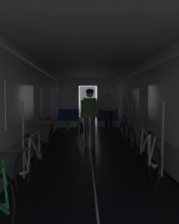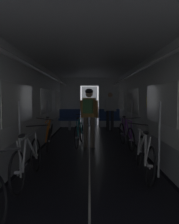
# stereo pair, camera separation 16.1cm
# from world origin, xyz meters

# --- Properties ---
(train_car_shell) EXTENTS (3.14, 12.34, 2.57)m
(train_car_shell) POSITION_xyz_m (-0.00, 3.60, 1.70)
(train_car_shell) COLOR black
(train_car_shell) RESTS_ON ground
(bench_seat_far_left) EXTENTS (0.98, 0.51, 0.95)m
(bench_seat_far_left) POSITION_xyz_m (-0.90, 8.07, 0.57)
(bench_seat_far_left) COLOR gray
(bench_seat_far_left) RESTS_ON ground
(bench_seat_far_right) EXTENTS (0.98, 0.51, 0.95)m
(bench_seat_far_right) POSITION_xyz_m (0.90, 8.07, 0.57)
(bench_seat_far_right) COLOR gray
(bench_seat_far_right) RESTS_ON ground
(bicycle_silver) EXTENTS (0.44, 1.69, 0.95)m
(bicycle_silver) POSITION_xyz_m (-1.07, 1.90, 0.38)
(bicycle_silver) COLOR black
(bicycle_silver) RESTS_ON ground
(bicycle_white) EXTENTS (0.44, 1.69, 0.95)m
(bicycle_white) POSITION_xyz_m (1.03, 2.22, 0.38)
(bicycle_white) COLOR black
(bicycle_white) RESTS_ON ground
(bicycle_purple) EXTENTS (0.44, 1.69, 0.94)m
(bicycle_purple) POSITION_xyz_m (1.07, 4.49, 0.38)
(bicycle_purple) COLOR black
(bicycle_purple) RESTS_ON ground
(bicycle_orange) EXTENTS (0.44, 1.69, 0.96)m
(bicycle_orange) POSITION_xyz_m (-1.15, 4.35, 0.38)
(bicycle_orange) COLOR black
(bicycle_orange) RESTS_ON ground
(person_cyclist_aisle) EXTENTS (0.56, 0.43, 1.73)m
(person_cyclist_aisle) POSITION_xyz_m (-0.01, 4.54, 1.07)
(person_cyclist_aisle) COLOR brown
(person_cyclist_aisle) RESTS_ON ground
(bicycle_teal_in_aisle) EXTENTS (0.44, 1.69, 0.94)m
(bicycle_teal_in_aisle) POSITION_xyz_m (-0.31, 4.80, 0.38)
(bicycle_teal_in_aisle) COLOR black
(bicycle_teal_in_aisle) RESTS_ON ground
(person_standing_near_bench) EXTENTS (0.53, 0.23, 1.69)m
(person_standing_near_bench) POSITION_xyz_m (0.90, 7.70, 0.98)
(person_standing_near_bench) COLOR #2D2D33
(person_standing_near_bench) RESTS_ON ground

